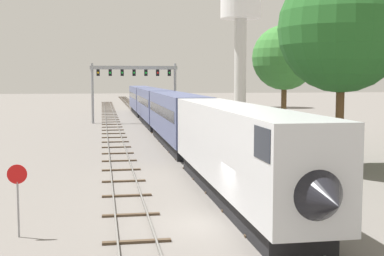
{
  "coord_description": "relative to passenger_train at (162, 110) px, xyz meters",
  "views": [
    {
      "loc": [
        -4.71,
        -21.57,
        6.19
      ],
      "look_at": [
        1.0,
        12.0,
        3.0
      ],
      "focal_mm": 49.57,
      "sensor_mm": 36.0,
      "label": 1
    }
  ],
  "objects": [
    {
      "name": "track_near",
      "position": [
        -5.5,
        2.13,
        -2.54
      ],
      "size": [
        2.6,
        160.0,
        0.16
      ],
      "color": "slate",
      "rests_on": "ground"
    },
    {
      "name": "track_main",
      "position": [
        0.0,
        22.13,
        -2.54
      ],
      "size": [
        2.6,
        200.0,
        0.16
      ],
      "color": "slate",
      "rests_on": "ground"
    },
    {
      "name": "water_tower",
      "position": [
        22.91,
        52.39,
        16.53
      ],
      "size": [
        8.87,
        8.87,
        24.82
      ],
      "color": "beige",
      "rests_on": "ground"
    },
    {
      "name": "signal_gantry",
      "position": [
        -2.25,
        14.77,
        3.53
      ],
      "size": [
        12.1,
        0.49,
        8.28
      ],
      "color": "#999BA0",
      "rests_on": "ground"
    },
    {
      "name": "stop_sign",
      "position": [
        -10.0,
        -38.37,
        -0.73
      ],
      "size": [
        0.76,
        0.08,
        2.88
      ],
      "color": "gray",
      "rests_on": "ground"
    },
    {
      "name": "trackside_tree_right",
      "position": [
        9.1,
        -25.99,
        6.86
      ],
      "size": [
        8.52,
        8.52,
        13.74
      ],
      "color": "brown",
      "rests_on": "ground"
    },
    {
      "name": "passenger_train",
      "position": [
        0.0,
        0.0,
        0.0
      ],
      "size": [
        3.04,
        88.43,
        4.8
      ],
      "color": "silver",
      "rests_on": "ground"
    },
    {
      "name": "trackside_tree_left",
      "position": [
        11.99,
        -6.63,
        5.71
      ],
      "size": [
        6.71,
        6.71,
        11.7
      ],
      "color": "brown",
      "rests_on": "ground"
    },
    {
      "name": "ground_plane",
      "position": [
        -2.0,
        -37.87,
        -2.6
      ],
      "size": [
        400.0,
        400.0,
        0.0
      ],
      "primitive_type": "plane",
      "color": "slate"
    }
  ]
}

